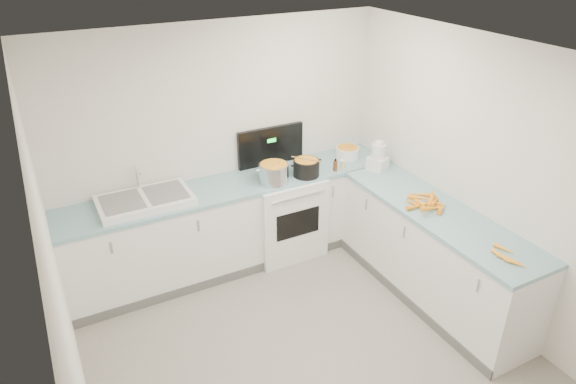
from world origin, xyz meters
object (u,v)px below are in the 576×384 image
mixing_bowl (347,152)px  spice_jar (343,165)px  sink (145,200)px  extract_bottle (335,166)px  stove (283,212)px  steel_pot (274,174)px  black_pot (306,169)px  food_processor (378,158)px

mixing_bowl → spice_jar: size_ratio=3.42×
sink → extract_bottle: 1.99m
stove → steel_pot: stove is taller
steel_pot → stove: bearing=38.2°
black_pot → extract_bottle: size_ratio=2.42×
mixing_bowl → food_processor: size_ratio=0.83×
steel_pot → mixing_bowl: bearing=9.7°
stove → steel_pot: 0.60m
extract_bottle → food_processor: bearing=-24.9°
steel_pot → food_processor: food_processor is taller
stove → sink: 1.54m
black_pot → spice_jar: bearing=-3.1°
stove → steel_pot: bearing=-141.8°
steel_pot → extract_bottle: (0.70, -0.06, -0.03)m
black_pot → mixing_bowl: (0.64, 0.19, -0.02)m
sink → extract_bottle: (1.97, -0.21, 0.02)m
mixing_bowl → stove: bearing=-177.7°
sink → mixing_bowl: bearing=0.4°
mixing_bowl → black_pot: bearing=-163.6°
spice_jar → mixing_bowl: bearing=46.5°
sink → food_processor: bearing=-9.6°
sink → food_processor: (2.38, -0.40, 0.10)m
black_pot → food_processor: bearing=-17.3°
steel_pot → black_pot: steel_pot is taller
stove → extract_bottle: bearing=-20.5°
mixing_bowl → spice_jar: (-0.20, -0.21, -0.02)m
black_pot → extract_bottle: 0.33m
steel_pot → black_pot: (0.37, -0.02, -0.01)m
sink → spice_jar: 2.09m
steel_pot → extract_bottle: steel_pot is taller
black_pot → extract_bottle: black_pot is taller
black_pot → food_processor: food_processor is taller
sink → food_processor: food_processor is taller
food_processor → extract_bottle: bearing=155.1°
stove → black_pot: (0.19, -0.15, 0.54)m
stove → sink: stove is taller
extract_bottle → food_processor: size_ratio=0.35×
stove → black_pot: size_ratio=4.98×
steel_pot → spice_jar: size_ratio=3.85×
sink → extract_bottle: sink is taller
black_pot → extract_bottle: (0.33, -0.04, -0.02)m
stove → extract_bottle: 0.77m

